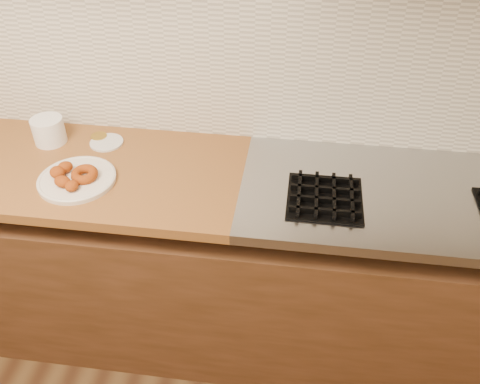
{
  "coord_description": "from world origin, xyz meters",
  "views": [
    {
      "loc": [
        0.69,
        0.21,
        2.01
      ],
      "look_at": [
        0.51,
        1.57,
        0.93
      ],
      "focal_mm": 38.0,
      "sensor_mm": 36.0,
      "label": 1
    }
  ],
  "objects": [
    {
      "name": "wall_back",
      "position": [
        0.0,
        2.0,
        1.35
      ],
      "size": [
        4.0,
        0.02,
        2.7
      ],
      "primitive_type": "cube",
      "color": "tan",
      "rests_on": "ground"
    },
    {
      "name": "base_cabinet",
      "position": [
        0.0,
        1.69,
        0.39
      ],
      "size": [
        3.6,
        0.6,
        0.77
      ],
      "primitive_type": "cube",
      "color": "brown",
      "rests_on": "floor"
    },
    {
      "name": "stovetop",
      "position": [
        1.15,
        1.69,
        0.88
      ],
      "size": [
        1.3,
        0.62,
        0.04
      ],
      "primitive_type": "cube",
      "color": "#9EA0A5",
      "rests_on": "base_cabinet"
    },
    {
      "name": "backsplash",
      "position": [
        0.0,
        1.99,
        1.2
      ],
      "size": [
        3.6,
        0.02,
        0.6
      ],
      "primitive_type": "cube",
      "color": "silver",
      "rests_on": "wall_back"
    },
    {
      "name": "burner_grates",
      "position": [
        1.13,
        1.61,
        0.91
      ],
      "size": [
        0.91,
        0.26,
        0.03
      ],
      "color": "black",
      "rests_on": "stovetop"
    },
    {
      "name": "donut_plate",
      "position": [
        -0.09,
        1.59,
        0.91
      ],
      "size": [
        0.28,
        0.28,
        0.02
      ],
      "primitive_type": "cylinder",
      "color": "silver",
      "rests_on": "butcher_block"
    },
    {
      "name": "ring_donut",
      "position": [
        -0.06,
        1.59,
        0.93
      ],
      "size": [
        0.1,
        0.1,
        0.04
      ],
      "primitive_type": "torus",
      "rotation": [
        0.1,
        0.0,
        0.05
      ],
      "color": "#984410",
      "rests_on": "donut_plate"
    },
    {
      "name": "fried_dough_chunks",
      "position": [
        -0.13,
        1.57,
        0.94
      ],
      "size": [
        0.14,
        0.16,
        0.04
      ],
      "color": "#984410",
      "rests_on": "donut_plate"
    },
    {
      "name": "plastic_tub",
      "position": [
        -0.3,
        1.83,
        0.95
      ],
      "size": [
        0.14,
        0.14,
        0.1
      ],
      "primitive_type": "cylinder",
      "rotation": [
        0.0,
        0.0,
        0.16
      ],
      "color": "white",
      "rests_on": "butcher_block"
    },
    {
      "name": "tub_lid",
      "position": [
        -0.07,
        1.85,
        0.9
      ],
      "size": [
        0.13,
        0.13,
        0.01
      ],
      "primitive_type": "cylinder",
      "rotation": [
        0.0,
        0.0,
        0.02
      ],
      "color": "silver",
      "rests_on": "butcher_block"
    },
    {
      "name": "brass_jar_lid",
      "position": [
        -0.12,
        1.88,
        0.91
      ],
      "size": [
        0.09,
        0.09,
        0.01
      ],
      "primitive_type": "cylinder",
      "rotation": [
        0.0,
        0.0,
        0.4
      ],
      "color": "#AD8A2F",
      "rests_on": "butcher_block"
    }
  ]
}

